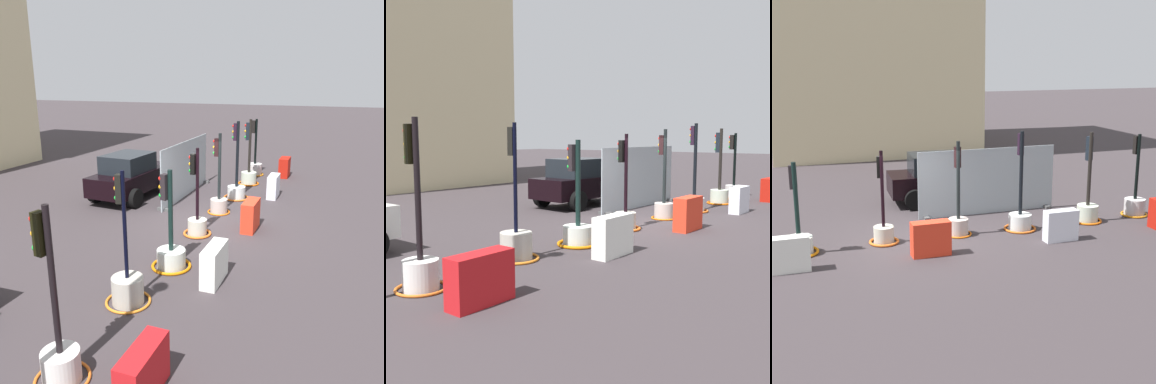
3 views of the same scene
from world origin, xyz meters
TOP-DOWN VIEW (x-y plane):
  - ground_plane at (0.00, 0.00)m, footprint 120.00×120.00m
  - traffic_light_2 at (-3.32, -0.07)m, footprint 1.00×1.00m
  - traffic_light_3 at (-1.04, 0.07)m, footprint 0.85×0.85m
  - traffic_light_4 at (1.17, 0.07)m, footprint 0.78×0.78m
  - traffic_light_5 at (3.09, -0.06)m, footprint 0.98×0.98m
  - traffic_light_6 at (5.45, -0.00)m, footprint 0.92×0.92m
  - traffic_light_7 at (7.29, 0.13)m, footprint 0.87×0.87m
  - construction_barrier_1 at (-3.66, -1.30)m, footprint 1.07×0.36m
  - construction_barrier_2 at (-0.06, -1.33)m, footprint 1.03×0.40m
  - construction_barrier_3 at (3.74, -1.38)m, footprint 0.97×0.36m
  - car_black_sedan at (1.84, 3.84)m, footprint 4.02×2.25m
  - site_fence_panel at (2.82, 1.92)m, footprint 4.75×0.50m

SIDE VIEW (x-z plane):
  - ground_plane at x=0.00m, z-range 0.00..0.00m
  - traffic_light_2 at x=-3.32m, z-range -0.85..1.63m
  - construction_barrier_1 at x=-3.66m, z-range 0.00..0.88m
  - construction_barrier_3 at x=3.74m, z-range 0.00..0.89m
  - traffic_light_5 at x=3.09m, z-range -1.05..1.94m
  - traffic_light_3 at x=-1.04m, z-range -0.86..1.76m
  - traffic_light_7 at x=7.29m, z-range -0.89..1.79m
  - construction_barrier_2 at x=-0.06m, z-range 0.00..0.92m
  - traffic_light_6 at x=5.45m, z-range -0.92..1.92m
  - traffic_light_4 at x=1.17m, z-range -0.89..1.89m
  - car_black_sedan at x=1.84m, z-range 0.00..1.75m
  - site_fence_panel at x=2.82m, z-range -0.04..2.14m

